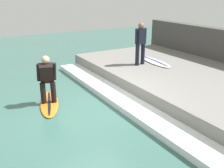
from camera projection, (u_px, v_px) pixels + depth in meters
The scene contains 7 objects.
ground_plane at pixel (92, 112), 7.25m from camera, with size 28.00×28.00×0.00m, color #386056.
concrete_ledge at pixel (188, 81), 8.90m from camera, with size 4.40×9.07×0.52m, color slate.
wave_foam_crest at pixel (124, 101), 7.73m from camera, with size 0.78×8.61×0.18m, color white.
surfboard_riding at pixel (49, 103), 7.72m from camera, with size 1.07×2.01×0.07m.
surfer_riding at pixel (47, 77), 7.45m from camera, with size 0.52×0.52×1.40m.
surfer_waiting_near at pixel (141, 42), 9.60m from camera, with size 0.52×0.26×1.55m.
surfboard_waiting_near at pixel (155, 62), 10.17m from camera, with size 0.72×1.90×0.07m.
Camera 1 is at (-2.84, -5.93, 3.19)m, focal length 42.00 mm.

